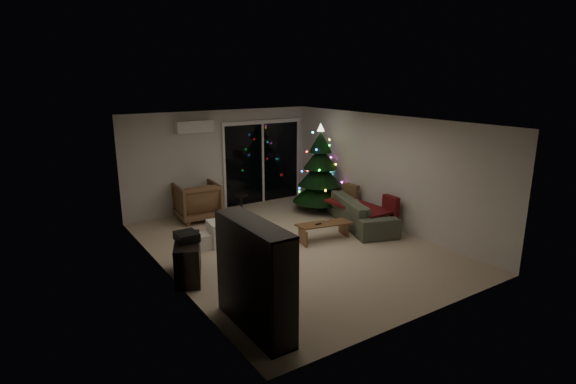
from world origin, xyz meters
name	(u,v)px	position (x,y,z in m)	size (l,w,h in m)	color
room	(272,180)	(0.46, 1.49, 1.02)	(6.50, 7.51, 2.60)	beige
bookshelf	(242,280)	(-2.25, -2.20, 0.75)	(0.38, 1.50, 1.50)	black
media_cabinet	(188,259)	(-2.25, -0.22, 0.33)	(0.40, 1.06, 0.66)	black
stereo	(187,236)	(-2.25, -0.22, 0.74)	(0.34, 0.40, 0.14)	black
armchair	(197,201)	(-0.89, 2.70, 0.45)	(0.95, 0.98, 0.89)	brown
ottoman	(223,233)	(-1.10, 0.89, 0.24)	(0.54, 0.54, 0.48)	white
cardboard_box_a	(205,241)	(-1.50, 0.86, 0.15)	(0.43, 0.33, 0.31)	white
cardboard_box_b	(249,233)	(-0.54, 0.81, 0.14)	(0.40, 0.30, 0.28)	white
side_table	(241,203)	(0.26, 2.69, 0.22)	(0.36, 0.36, 0.44)	black
floor_lamp	(194,174)	(-0.64, 3.45, 0.94)	(0.30, 0.30, 1.89)	black
sofa	(361,212)	(2.05, 0.24, 0.32)	(2.22, 0.87, 0.65)	#4F5649
sofa_throw	(358,206)	(1.95, 0.24, 0.47)	(0.69, 1.60, 0.05)	#4F0A15
cushion_a	(351,193)	(2.30, 0.89, 0.59)	(0.13, 0.43, 0.43)	brown
cushion_b	(391,206)	(2.30, -0.41, 0.59)	(0.13, 0.43, 0.43)	#4F0A15
coffee_table	(324,231)	(0.78, -0.03, 0.18)	(1.13, 0.40, 0.36)	brown
remote_a	(318,224)	(0.63, -0.03, 0.37)	(0.14, 0.04, 0.02)	black
remote_b	(326,221)	(0.88, 0.02, 0.37)	(0.13, 0.04, 0.02)	slate
christmas_tree	(320,168)	(1.97, 1.70, 1.10)	(1.36, 1.36, 2.19)	black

